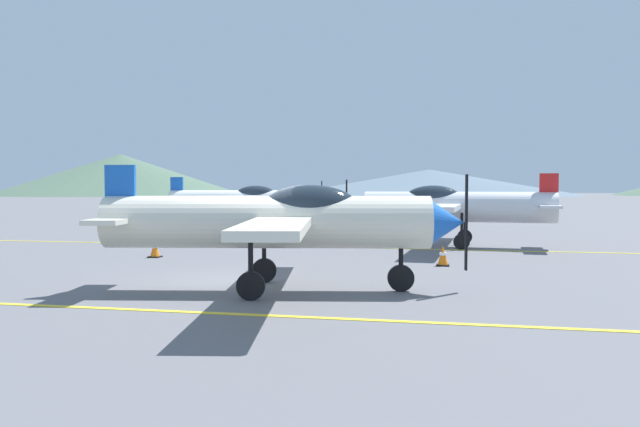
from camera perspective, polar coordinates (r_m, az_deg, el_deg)
The scene contains 10 objects.
ground_plane at distance 14.53m, azimuth -6.96°, elevation -6.46°, with size 400.00×400.00×0.00m, color slate.
apron_line_near at distance 11.56m, azimuth -12.17°, elevation -8.80°, with size 80.00×0.16×0.01m, color yellow.
apron_line_far at distance 23.06m, azimuth 0.18°, elevation -3.09°, with size 80.00×0.16×0.01m, color yellow.
airplane_near at distance 13.41m, azimuth -3.56°, elevation -0.61°, with size 7.95×9.09×2.72m.
airplane_mid at distance 23.76m, azimuth 11.77°, elevation 0.71°, with size 7.90×9.09×2.72m.
airplane_far at distance 31.47m, azimuth -7.00°, elevation 1.18°, with size 7.90×9.09×2.72m.
traffic_cone_front at distance 20.46m, azimuth -14.87°, elevation -3.10°, with size 0.36×0.36×0.59m.
traffic_cone_side at distance 18.02m, azimuth 11.18°, elevation -3.81°, with size 0.36×0.36×0.59m.
hill_left at distance 164.89m, azimuth -17.78°, elevation 3.41°, with size 61.76×61.76×10.26m, color #4C6651.
hill_centerleft at distance 159.90m, azimuth 9.91°, elevation 2.83°, with size 74.20×74.20×6.44m, color slate.
Camera 1 is at (4.62, -13.58, 2.26)m, focal length 34.98 mm.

